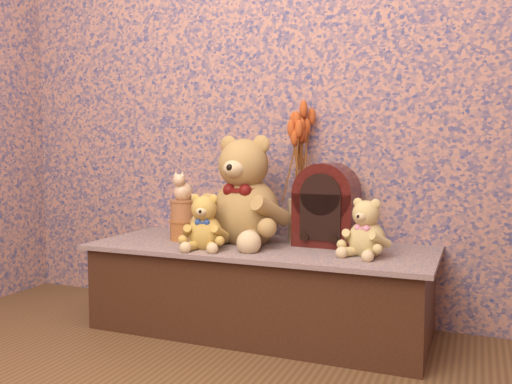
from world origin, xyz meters
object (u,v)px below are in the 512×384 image
(teddy_large, at_px, (246,185))
(teddy_medium, at_px, (205,219))
(cathedral_radio, at_px, (327,204))
(cat_figurine, at_px, (183,185))
(ceramic_vase, at_px, (300,220))
(teddy_small, at_px, (367,225))
(biscuit_tin_lower, at_px, (184,230))

(teddy_large, xyz_separation_m, teddy_medium, (-0.10, -0.21, -0.13))
(cathedral_radio, height_order, cat_figurine, cathedral_radio)
(cathedral_radio, relative_size, ceramic_vase, 1.89)
(ceramic_vase, distance_m, cat_figurine, 0.57)
(teddy_large, relative_size, teddy_medium, 2.07)
(teddy_small, bearing_deg, cathedral_radio, 157.84)
(teddy_medium, distance_m, cathedral_radio, 0.54)
(teddy_medium, xyz_separation_m, ceramic_vase, (0.31, 0.35, -0.03))
(teddy_small, height_order, biscuit_tin_lower, teddy_small)
(cat_figurine, bearing_deg, cathedral_radio, 13.80)
(biscuit_tin_lower, distance_m, cat_figurine, 0.21)
(biscuit_tin_lower, bearing_deg, cat_figurine, 0.00)
(teddy_small, xyz_separation_m, cathedral_radio, (-0.21, 0.17, 0.06))
(teddy_large, bearing_deg, teddy_small, -6.89)
(teddy_large, height_order, biscuit_tin_lower, teddy_large)
(teddy_medium, distance_m, ceramic_vase, 0.47)
(ceramic_vase, height_order, biscuit_tin_lower, ceramic_vase)
(teddy_large, relative_size, cathedral_radio, 1.43)
(cathedral_radio, bearing_deg, teddy_small, -36.96)
(cat_figurine, bearing_deg, teddy_medium, -35.44)
(teddy_large, distance_m, teddy_medium, 0.27)
(teddy_medium, distance_m, teddy_small, 0.68)
(teddy_large, xyz_separation_m, teddy_small, (0.57, -0.10, -0.14))
(cathedral_radio, distance_m, biscuit_tin_lower, 0.68)
(teddy_large, relative_size, ceramic_vase, 2.70)
(teddy_small, bearing_deg, ceramic_vase, 162.33)
(teddy_medium, xyz_separation_m, biscuit_tin_lower, (-0.19, 0.15, -0.08))
(teddy_large, bearing_deg, ceramic_vase, 36.63)
(cathedral_radio, relative_size, cat_figurine, 2.63)
(teddy_small, distance_m, cat_figurine, 0.87)
(teddy_large, distance_m, biscuit_tin_lower, 0.37)
(biscuit_tin_lower, bearing_deg, ceramic_vase, 21.27)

